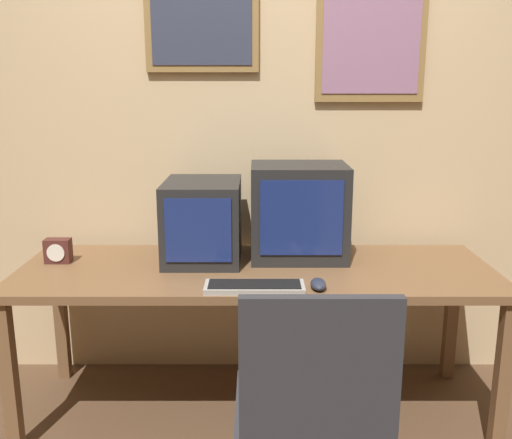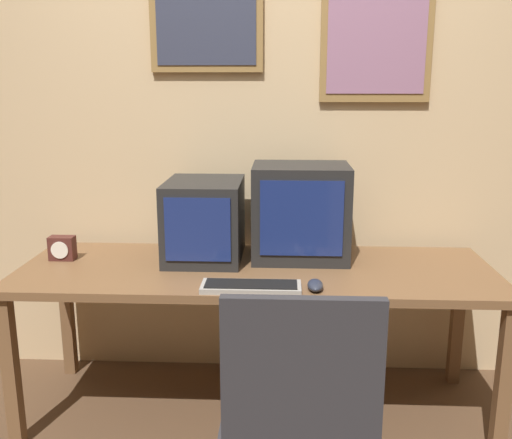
# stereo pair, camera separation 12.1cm
# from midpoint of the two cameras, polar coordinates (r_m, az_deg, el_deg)

# --- Properties ---
(wall_back) EXTENTS (8.00, 0.08, 2.60)m
(wall_back) POSITION_cam_midpoint_polar(r_m,az_deg,el_deg) (2.88, 1.73, 9.64)
(wall_back) COLOR #D1B284
(wall_back) RESTS_ON ground_plane
(desk) EXTENTS (2.10, 0.72, 0.70)m
(desk) POSITION_cam_midpoint_polar(r_m,az_deg,el_deg) (2.56, 1.36, -6.19)
(desk) COLOR brown
(desk) RESTS_ON ground_plane
(monitor_left) EXTENTS (0.34, 0.43, 0.36)m
(monitor_left) POSITION_cam_midpoint_polar(r_m,az_deg,el_deg) (2.63, -3.87, -0.05)
(monitor_left) COLOR black
(monitor_left) RESTS_ON desk
(monitor_right) EXTENTS (0.44, 0.35, 0.44)m
(monitor_right) POSITION_cam_midpoint_polar(r_m,az_deg,el_deg) (2.64, 5.78, 0.76)
(monitor_right) COLOR black
(monitor_right) RESTS_ON desk
(keyboard_main) EXTENTS (0.40, 0.14, 0.03)m
(keyboard_main) POSITION_cam_midpoint_polar(r_m,az_deg,el_deg) (2.26, 1.04, -6.74)
(keyboard_main) COLOR #A8A399
(keyboard_main) RESTS_ON desk
(mouse_near_keyboard) EXTENTS (0.06, 0.12, 0.04)m
(mouse_near_keyboard) POSITION_cam_midpoint_polar(r_m,az_deg,el_deg) (2.28, 7.47, -6.55)
(mouse_near_keyboard) COLOR #282D3D
(mouse_near_keyboard) RESTS_ON desk
(desk_clock) EXTENTS (0.11, 0.07, 0.11)m
(desk_clock) POSITION_cam_midpoint_polar(r_m,az_deg,el_deg) (2.76, -17.63, -2.76)
(desk_clock) COLOR #4C231E
(desk_clock) RESTS_ON desk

